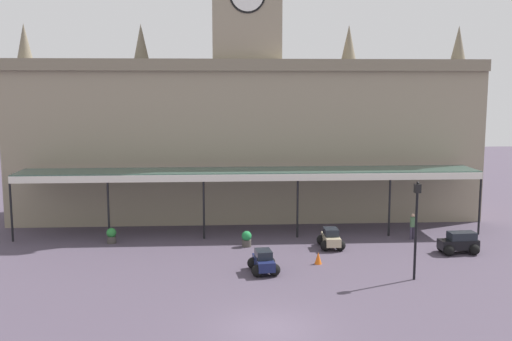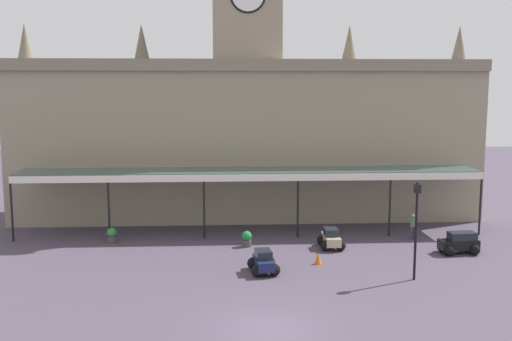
{
  "view_description": "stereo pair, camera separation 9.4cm",
  "coord_description": "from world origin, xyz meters",
  "px_view_note": "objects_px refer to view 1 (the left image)",
  "views": [
    {
      "loc": [
        -1.88,
        -22.9,
        9.74
      ],
      "look_at": [
        0.0,
        8.94,
        5.18
      ],
      "focal_mm": 41.92,
      "sensor_mm": 36.0,
      "label": 1
    },
    {
      "loc": [
        -1.79,
        -22.91,
        9.74
      ],
      "look_at": [
        0.0,
        8.94,
        5.18
      ],
      "focal_mm": 41.92,
      "sensor_mm": 36.0,
      "label": 2
    }
  ],
  "objects_px": {
    "car_beige_sedan": "(331,240)",
    "car_black_estate": "(459,244)",
    "car_navy_sedan": "(264,263)",
    "planter_by_canopy": "(111,235)",
    "pedestrian_near_entrance": "(413,225)",
    "planter_near_kerb": "(247,239)",
    "victorian_lamppost": "(416,219)",
    "traffic_cone": "(318,258)"
  },
  "relations": [
    {
      "from": "car_beige_sedan",
      "to": "car_black_estate",
      "type": "relative_size",
      "value": 0.89
    },
    {
      "from": "car_black_estate",
      "to": "car_navy_sedan",
      "type": "bearing_deg",
      "value": -165.98
    },
    {
      "from": "planter_by_canopy",
      "to": "pedestrian_near_entrance",
      "type": "bearing_deg",
      "value": -0.57
    },
    {
      "from": "planter_near_kerb",
      "to": "planter_by_canopy",
      "type": "bearing_deg",
      "value": 171.21
    },
    {
      "from": "car_beige_sedan",
      "to": "planter_by_canopy",
      "type": "relative_size",
      "value": 2.14
    },
    {
      "from": "victorian_lamppost",
      "to": "planter_near_kerb",
      "type": "distance_m",
      "value": 10.93
    },
    {
      "from": "car_black_estate",
      "to": "traffic_cone",
      "type": "xyz_separation_m",
      "value": [
        -8.55,
        -1.61,
        -0.23
      ]
    },
    {
      "from": "pedestrian_near_entrance",
      "to": "planter_near_kerb",
      "type": "height_order",
      "value": "pedestrian_near_entrance"
    },
    {
      "from": "traffic_cone",
      "to": "planter_near_kerb",
      "type": "relative_size",
      "value": 0.7
    },
    {
      "from": "victorian_lamppost",
      "to": "pedestrian_near_entrance",
      "type": "bearing_deg",
      "value": 72.7
    },
    {
      "from": "car_beige_sedan",
      "to": "planter_near_kerb",
      "type": "bearing_deg",
      "value": 173.4
    },
    {
      "from": "pedestrian_near_entrance",
      "to": "planter_by_canopy",
      "type": "bearing_deg",
      "value": 179.43
    },
    {
      "from": "pedestrian_near_entrance",
      "to": "traffic_cone",
      "type": "xyz_separation_m",
      "value": [
        -6.86,
        -4.92,
        -0.57
      ]
    },
    {
      "from": "car_black_estate",
      "to": "victorian_lamppost",
      "type": "xyz_separation_m",
      "value": [
        -4.13,
        -4.54,
        2.55
      ]
    },
    {
      "from": "car_navy_sedan",
      "to": "pedestrian_near_entrance",
      "type": "bearing_deg",
      "value": 31.96
    },
    {
      "from": "traffic_cone",
      "to": "planter_near_kerb",
      "type": "xyz_separation_m",
      "value": [
        -3.77,
        3.82,
        0.15
      ]
    },
    {
      "from": "car_beige_sedan",
      "to": "pedestrian_near_entrance",
      "type": "relative_size",
      "value": 1.23
    },
    {
      "from": "planter_by_canopy",
      "to": "car_beige_sedan",
      "type": "bearing_deg",
      "value": -7.97
    },
    {
      "from": "car_beige_sedan",
      "to": "pedestrian_near_entrance",
      "type": "bearing_deg",
      "value": 16.91
    },
    {
      "from": "pedestrian_near_entrance",
      "to": "planter_by_canopy",
      "type": "distance_m",
      "value": 19.01
    },
    {
      "from": "traffic_cone",
      "to": "car_black_estate",
      "type": "bearing_deg",
      "value": 10.66
    },
    {
      "from": "car_black_estate",
      "to": "pedestrian_near_entrance",
      "type": "distance_m",
      "value": 3.73
    },
    {
      "from": "car_beige_sedan",
      "to": "pedestrian_near_entrance",
      "type": "distance_m",
      "value": 5.83
    },
    {
      "from": "pedestrian_near_entrance",
      "to": "car_beige_sedan",
      "type": "bearing_deg",
      "value": -163.09
    },
    {
      "from": "pedestrian_near_entrance",
      "to": "victorian_lamppost",
      "type": "distance_m",
      "value": 8.51
    },
    {
      "from": "car_navy_sedan",
      "to": "pedestrian_near_entrance",
      "type": "distance_m",
      "value": 11.76
    },
    {
      "from": "car_navy_sedan",
      "to": "car_beige_sedan",
      "type": "distance_m",
      "value": 6.32
    },
    {
      "from": "car_navy_sedan",
      "to": "car_beige_sedan",
      "type": "relative_size",
      "value": 1.04
    },
    {
      "from": "planter_by_canopy",
      "to": "planter_near_kerb",
      "type": "relative_size",
      "value": 1.0
    },
    {
      "from": "car_black_estate",
      "to": "planter_near_kerb",
      "type": "distance_m",
      "value": 12.52
    },
    {
      "from": "planter_by_canopy",
      "to": "traffic_cone",
      "type": "bearing_deg",
      "value": -22.83
    },
    {
      "from": "car_navy_sedan",
      "to": "car_black_estate",
      "type": "relative_size",
      "value": 0.93
    },
    {
      "from": "car_beige_sedan",
      "to": "car_black_estate",
      "type": "xyz_separation_m",
      "value": [
        7.25,
        -1.62,
        0.06
      ]
    },
    {
      "from": "car_navy_sedan",
      "to": "traffic_cone",
      "type": "height_order",
      "value": "car_navy_sedan"
    },
    {
      "from": "car_black_estate",
      "to": "traffic_cone",
      "type": "distance_m",
      "value": 8.7
    },
    {
      "from": "car_navy_sedan",
      "to": "planter_near_kerb",
      "type": "distance_m",
      "value": 5.16
    },
    {
      "from": "pedestrian_near_entrance",
      "to": "victorian_lamppost",
      "type": "xyz_separation_m",
      "value": [
        -2.44,
        -7.85,
        2.21
      ]
    },
    {
      "from": "victorian_lamppost",
      "to": "planter_by_canopy",
      "type": "xyz_separation_m",
      "value": [
        -16.56,
        8.04,
        -2.63
      ]
    },
    {
      "from": "planter_near_kerb",
      "to": "car_black_estate",
      "type": "bearing_deg",
      "value": -10.15
    },
    {
      "from": "car_beige_sedan",
      "to": "pedestrian_near_entrance",
      "type": "xyz_separation_m",
      "value": [
        5.56,
        1.69,
        0.41
      ]
    },
    {
      "from": "pedestrian_near_entrance",
      "to": "planter_near_kerb",
      "type": "distance_m",
      "value": 10.7
    },
    {
      "from": "traffic_cone",
      "to": "planter_near_kerb",
      "type": "distance_m",
      "value": 5.37
    }
  ]
}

